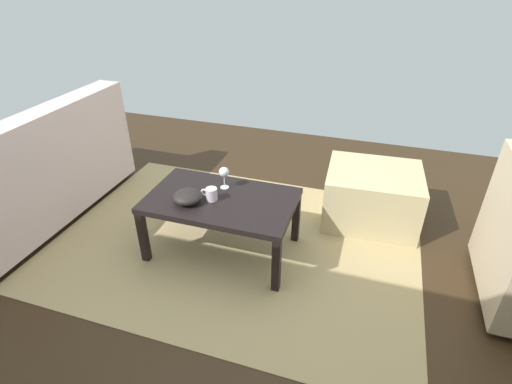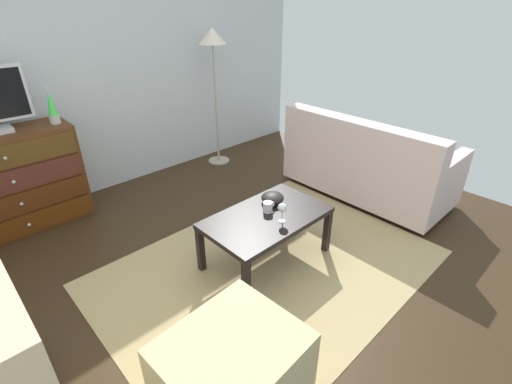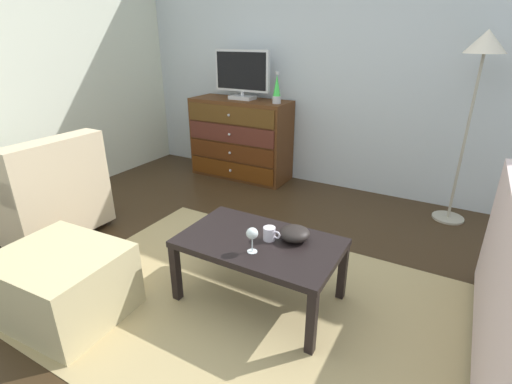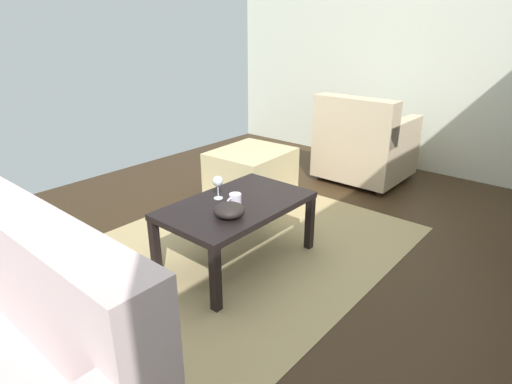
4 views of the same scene
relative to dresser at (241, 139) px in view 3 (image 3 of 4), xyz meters
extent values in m
cube|color=#362615|center=(1.08, -1.84, -0.49)|extent=(5.52, 4.79, 0.05)
cube|color=silver|center=(1.08, 0.31, 0.86)|extent=(5.52, 0.12, 2.64)
cube|color=tan|center=(1.28, -2.04, -0.46)|extent=(2.60, 1.90, 0.01)
cube|color=#502C14|center=(0.00, 0.01, 0.00)|extent=(1.18, 0.45, 0.93)
cube|color=#55290B|center=(0.00, -0.23, -0.33)|extent=(1.12, 0.02, 0.20)
sphere|color=silver|center=(0.00, -0.24, -0.33)|extent=(0.03, 0.03, 0.03)
cube|color=#4D230D|center=(0.00, -0.23, -0.11)|extent=(1.12, 0.02, 0.20)
sphere|color=silver|center=(0.00, -0.24, -0.11)|extent=(0.03, 0.03, 0.03)
cube|color=#52241B|center=(0.00, -0.23, 0.11)|extent=(1.12, 0.02, 0.20)
sphere|color=silver|center=(0.00, -0.24, 0.11)|extent=(0.03, 0.03, 0.03)
cube|color=#523313|center=(0.00, -0.23, 0.33)|extent=(1.12, 0.02, 0.20)
sphere|color=silver|center=(0.00, -0.24, 0.33)|extent=(0.03, 0.03, 0.03)
cube|color=silver|center=(0.02, 0.03, 0.48)|extent=(0.28, 0.18, 0.04)
cylinder|color=silver|center=(0.02, 0.03, 0.53)|extent=(0.04, 0.04, 0.05)
cube|color=silver|center=(0.02, 0.03, 0.78)|extent=(0.68, 0.05, 0.45)
cube|color=black|center=(0.02, 0.00, 0.78)|extent=(0.63, 0.01, 0.40)
cylinder|color=#B7B7BC|center=(0.49, -0.04, 0.50)|extent=(0.09, 0.09, 0.08)
cone|color=#3FD84C|center=(0.49, -0.04, 0.65)|extent=(0.08, 0.08, 0.22)
cylinder|color=#B7B7BC|center=(0.49, -0.04, 0.78)|extent=(0.04, 0.04, 0.03)
cube|color=black|center=(0.87, -1.67, -0.27)|extent=(0.05, 0.05, 0.39)
cube|color=black|center=(1.80, -1.67, -0.27)|extent=(0.05, 0.05, 0.39)
cube|color=black|center=(0.87, -2.21, -0.27)|extent=(0.05, 0.05, 0.39)
cube|color=black|center=(1.80, -2.21, -0.27)|extent=(0.05, 0.05, 0.39)
cube|color=black|center=(1.33, -1.94, -0.05)|extent=(0.99, 0.60, 0.04)
cylinder|color=silver|center=(1.36, -2.08, -0.03)|extent=(0.06, 0.06, 0.00)
cylinder|color=silver|center=(1.36, -2.08, 0.02)|extent=(0.01, 0.01, 0.09)
sphere|color=silver|center=(1.36, -2.08, 0.09)|extent=(0.07, 0.07, 0.07)
cylinder|color=silver|center=(1.38, -1.90, 0.01)|extent=(0.08, 0.08, 0.08)
torus|color=silver|center=(1.43, -1.90, 0.02)|extent=(0.05, 0.01, 0.05)
ellipsoid|color=black|center=(1.52, -1.83, 0.01)|extent=(0.19, 0.19, 0.08)
cylinder|color=#332319|center=(2.64, -1.08, -0.44)|extent=(0.05, 0.05, 0.05)
cylinder|color=#332319|center=(-1.05, -1.74, -0.44)|extent=(0.05, 0.05, 0.05)
cylinder|color=#332319|center=(-0.41, -1.74, -0.44)|extent=(0.05, 0.05, 0.05)
cylinder|color=#332319|center=(-0.41, -2.38, -0.44)|extent=(0.05, 0.05, 0.05)
cube|color=beige|center=(-0.73, -2.06, -0.21)|extent=(0.80, 0.80, 0.40)
cube|color=beige|center=(-0.43, -2.06, 0.20)|extent=(0.20, 0.80, 0.42)
cube|color=beige|center=(-0.73, -1.72, 0.09)|extent=(0.76, 0.12, 0.20)
cylinder|color=#426467|center=(-0.98, -2.04, 0.07)|extent=(0.16, 0.40, 0.16)
cube|color=#C8B786|center=(0.37, -2.65, -0.25)|extent=(0.73, 0.64, 0.43)
cylinder|color=#A59E8C|center=(2.33, -0.05, -0.45)|extent=(0.28, 0.28, 0.02)
cylinder|color=#A59E8C|center=(2.33, -0.05, 0.28)|extent=(0.02, 0.02, 1.45)
cone|color=beige|center=(2.33, -0.05, 1.10)|extent=(0.32, 0.32, 0.18)
camera|label=1|loc=(0.42, 0.11, 1.36)|focal=27.71mm
camera|label=2|loc=(-0.38, -3.62, 1.48)|focal=25.19mm
camera|label=3|loc=(2.30, -3.71, 1.14)|focal=26.24mm
camera|label=4|loc=(3.15, -0.23, 1.05)|focal=29.53mm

